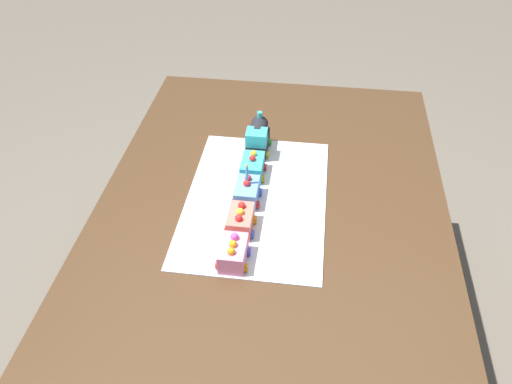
{
  "coord_description": "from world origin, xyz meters",
  "views": [
    {
      "loc": [
        1.1,
        0.1,
        1.72
      ],
      "look_at": [
        0.0,
        -0.05,
        0.77
      ],
      "focal_mm": 35.98,
      "sensor_mm": 36.0,
      "label": 1
    }
  ],
  "objects_px": {
    "dining_table": "(271,228)",
    "birthday_candle": "(247,171)",
    "cake_car_flatbed_turquoise": "(252,167)",
    "cake_car_hopper_bubblegum": "(233,253)",
    "cake_car_gondola_sky_blue": "(247,192)",
    "cake_locomotive": "(258,138)",
    "cake_car_caboose_coral": "(240,221)"
  },
  "relations": [
    {
      "from": "cake_car_flatbed_turquoise",
      "to": "cake_car_hopper_bubblegum",
      "type": "height_order",
      "value": "same"
    },
    {
      "from": "cake_car_caboose_coral",
      "to": "birthday_candle",
      "type": "relative_size",
      "value": 1.74
    },
    {
      "from": "cake_car_gondola_sky_blue",
      "to": "cake_car_caboose_coral",
      "type": "distance_m",
      "value": 0.12
    },
    {
      "from": "cake_car_hopper_bubblegum",
      "to": "birthday_candle",
      "type": "bearing_deg",
      "value": 180.0
    },
    {
      "from": "dining_table",
      "to": "cake_car_hopper_bubblegum",
      "type": "distance_m",
      "value": 0.29
    },
    {
      "from": "cake_car_gondola_sky_blue",
      "to": "cake_car_caboose_coral",
      "type": "bearing_deg",
      "value": -0.0
    },
    {
      "from": "cake_car_gondola_sky_blue",
      "to": "cake_locomotive",
      "type": "bearing_deg",
      "value": 180.0
    },
    {
      "from": "cake_car_hopper_bubblegum",
      "to": "birthday_candle",
      "type": "relative_size",
      "value": 1.74
    },
    {
      "from": "cake_locomotive",
      "to": "cake_car_gondola_sky_blue",
      "type": "xyz_separation_m",
      "value": [
        0.25,
        -0.0,
        -0.02
      ]
    },
    {
      "from": "cake_car_flatbed_turquoise",
      "to": "birthday_candle",
      "type": "relative_size",
      "value": 1.74
    },
    {
      "from": "dining_table",
      "to": "cake_car_hopper_bubblegum",
      "type": "bearing_deg",
      "value": -16.62
    },
    {
      "from": "cake_locomotive",
      "to": "birthday_candle",
      "type": "distance_m",
      "value": 0.24
    },
    {
      "from": "cake_car_flatbed_turquoise",
      "to": "dining_table",
      "type": "bearing_deg",
      "value": 33.32
    },
    {
      "from": "dining_table",
      "to": "cake_car_gondola_sky_blue",
      "type": "bearing_deg",
      "value": -84.26
    },
    {
      "from": "cake_locomotive",
      "to": "cake_car_gondola_sky_blue",
      "type": "relative_size",
      "value": 1.4
    },
    {
      "from": "cake_locomotive",
      "to": "cake_car_hopper_bubblegum",
      "type": "xyz_separation_m",
      "value": [
        0.48,
        -0.0,
        -0.02
      ]
    },
    {
      "from": "cake_car_hopper_bubblegum",
      "to": "cake_car_gondola_sky_blue",
      "type": "bearing_deg",
      "value": 180.0
    },
    {
      "from": "cake_car_flatbed_turquoise",
      "to": "cake_car_caboose_coral",
      "type": "bearing_deg",
      "value": -0.0
    },
    {
      "from": "dining_table",
      "to": "birthday_candle",
      "type": "xyz_separation_m",
      "value": [
        -0.0,
        -0.07,
        0.21
      ]
    },
    {
      "from": "cake_car_gondola_sky_blue",
      "to": "cake_car_caboose_coral",
      "type": "relative_size",
      "value": 1.0
    },
    {
      "from": "cake_car_caboose_coral",
      "to": "birthday_candle",
      "type": "bearing_deg",
      "value": 180.0
    },
    {
      "from": "dining_table",
      "to": "cake_car_flatbed_turquoise",
      "type": "xyz_separation_m",
      "value": [
        -0.11,
        -0.07,
        0.14
      ]
    },
    {
      "from": "dining_table",
      "to": "birthday_candle",
      "type": "height_order",
      "value": "birthday_candle"
    },
    {
      "from": "birthday_candle",
      "to": "dining_table",
      "type": "bearing_deg",
      "value": 88.81
    },
    {
      "from": "cake_car_caboose_coral",
      "to": "dining_table",
      "type": "bearing_deg",
      "value": 149.96
    },
    {
      "from": "cake_car_gondola_sky_blue",
      "to": "cake_car_hopper_bubblegum",
      "type": "bearing_deg",
      "value": -0.0
    },
    {
      "from": "cake_car_gondola_sky_blue",
      "to": "cake_car_hopper_bubblegum",
      "type": "distance_m",
      "value": 0.24
    },
    {
      "from": "cake_locomotive",
      "to": "cake_car_hopper_bubblegum",
      "type": "relative_size",
      "value": 1.4
    },
    {
      "from": "cake_locomotive",
      "to": "cake_car_flatbed_turquoise",
      "type": "xyz_separation_m",
      "value": [
        0.13,
        -0.0,
        -0.02
      ]
    },
    {
      "from": "cake_car_flatbed_turquoise",
      "to": "cake_car_caboose_coral",
      "type": "xyz_separation_m",
      "value": [
        0.24,
        -0.0,
        0.0
      ]
    },
    {
      "from": "cake_car_gondola_sky_blue",
      "to": "birthday_candle",
      "type": "xyz_separation_m",
      "value": [
        -0.01,
        0.0,
        0.07
      ]
    },
    {
      "from": "cake_car_gondola_sky_blue",
      "to": "dining_table",
      "type": "bearing_deg",
      "value": 95.74
    }
  ]
}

